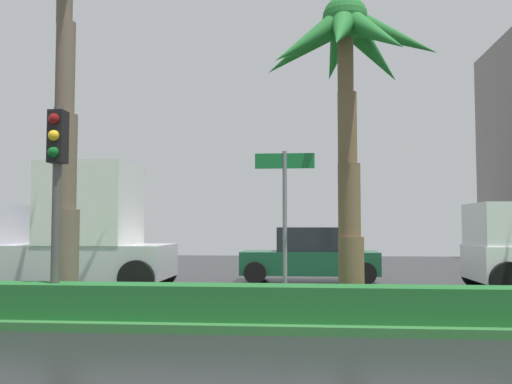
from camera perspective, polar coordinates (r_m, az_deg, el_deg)
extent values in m
cube|color=black|center=(12.34, 10.78, -11.87)|extent=(90.00, 42.00, 0.10)
cube|color=#2D6B33|center=(11.34, 11.28, -11.99)|extent=(85.50, 4.00, 0.15)
cube|color=#1E6028|center=(9.91, 12.13, -11.04)|extent=(76.50, 0.70, 0.60)
cylinder|color=brown|center=(12.05, -18.73, -6.33)|extent=(0.52, 0.52, 1.95)
cylinder|color=brown|center=(12.17, -18.74, 2.92)|extent=(0.46, 0.46, 1.95)
cylinder|color=brown|center=(12.60, -18.76, 11.76)|extent=(0.39, 0.39, 1.95)
cylinder|color=brown|center=(10.99, 9.64, -8.18)|extent=(0.49, 0.49, 1.41)
cylinder|color=brown|center=(11.02, 9.44, -0.80)|extent=(0.43, 0.43, 1.41)
cylinder|color=brown|center=(11.24, 9.24, 6.41)|extent=(0.38, 0.38, 1.41)
cylinder|color=brown|center=(11.62, 9.05, 13.24)|extent=(0.32, 0.32, 1.41)
sphere|color=#216B2B|center=(11.88, 9.01, 16.98)|extent=(0.90, 0.90, 0.90)
cone|color=#216B2B|center=(11.87, 13.52, 15.16)|extent=(2.03, 0.60, 1.26)
cone|color=#216B2B|center=(12.35, 11.63, 13.82)|extent=(1.77, 1.80, 1.46)
cone|color=#216B2B|center=(12.59, 8.15, 13.94)|extent=(0.84, 2.07, 1.28)
cone|color=#216B2B|center=(12.04, 5.01, 14.46)|extent=(2.05, 1.31, 1.38)
cone|color=#216B2B|center=(11.26, 5.62, 15.19)|extent=(1.92, 1.52, 1.55)
cone|color=#216B2B|center=(10.93, 8.61, 15.95)|extent=(0.87, 2.01, 1.50)
cone|color=#216B2B|center=(11.11, 11.73, 15.60)|extent=(1.55, 1.92, 1.52)
cylinder|color=#4C4C47|center=(10.75, -19.58, -1.81)|extent=(0.16, 0.16, 3.78)
cube|color=black|center=(10.86, -19.44, 5.28)|extent=(0.28, 0.32, 0.96)
sphere|color=maroon|center=(10.76, -19.78, 6.99)|extent=(0.20, 0.20, 0.20)
sphere|color=yellow|center=(10.71, -19.81, 5.41)|extent=(0.20, 0.20, 0.20)
sphere|color=#0F591E|center=(10.67, -19.85, 3.82)|extent=(0.20, 0.20, 0.20)
cylinder|color=slate|center=(10.34, 2.95, -4.12)|extent=(0.08, 0.08, 3.00)
cube|color=#146B2D|center=(10.41, 2.92, 3.17)|extent=(1.10, 0.03, 0.28)
cube|color=silver|center=(16.47, -19.85, -6.58)|extent=(6.40, 2.30, 0.90)
cube|color=silver|center=(16.03, -16.33, -1.20)|extent=(2.30, 2.35, 2.20)
cylinder|color=black|center=(14.43, -12.01, -8.58)|extent=(0.92, 0.30, 0.92)
cylinder|color=black|center=(16.68, -9.62, -7.90)|extent=(0.92, 0.30, 0.92)
cube|color=#195133|center=(18.07, 5.43, -7.14)|extent=(4.30, 1.76, 0.72)
cube|color=#1E2328|center=(18.04, 5.89, -4.79)|extent=(2.30, 1.58, 0.76)
cylinder|color=black|center=(17.26, -0.09, -8.19)|extent=(0.68, 0.22, 0.68)
cylinder|color=black|center=(19.05, 0.40, -7.74)|extent=(0.68, 0.22, 0.68)
cylinder|color=black|center=(17.28, 10.98, -8.13)|extent=(0.68, 0.22, 0.68)
cylinder|color=black|center=(19.07, 10.43, -7.68)|extent=(0.68, 0.22, 0.68)
cube|color=white|center=(16.01, 24.44, -2.99)|extent=(1.90, 2.21, 1.10)
cylinder|color=black|center=(14.80, 24.24, -8.23)|extent=(0.92, 0.30, 0.92)
cylinder|color=black|center=(17.02, 21.64, -7.62)|extent=(0.92, 0.30, 0.92)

